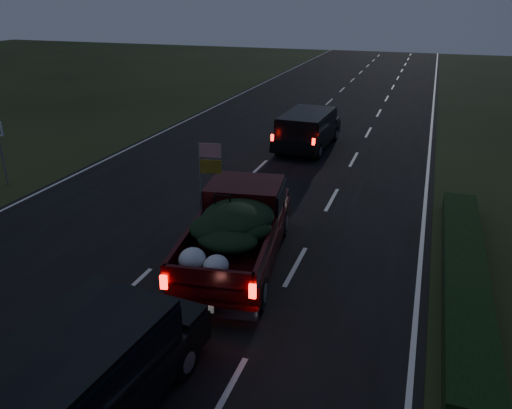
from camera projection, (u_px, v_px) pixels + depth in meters
The scene contains 6 objects.
ground at pixel (128, 291), 12.26m from camera, with size 120.00×120.00×0.00m, color black.
road_asphalt at pixel (128, 291), 12.26m from camera, with size 14.00×120.00×0.02m, color black.
hedge_row at pixel (464, 274), 12.41m from camera, with size 1.00×10.00×0.60m, color black.
pickup_truck at pixel (238, 225), 13.18m from camera, with size 2.94×5.87×2.95m.
lead_suv at pixel (307, 126), 23.28m from camera, with size 2.24×5.00×1.42m.
rear_suv at pixel (72, 377), 7.95m from camera, with size 2.51×5.16×1.44m.
Camera 1 is at (6.41, -8.88, 6.71)m, focal length 35.00 mm.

